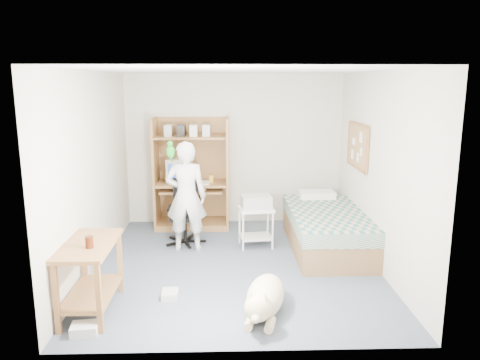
{
  "coord_description": "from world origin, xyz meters",
  "views": [
    {
      "loc": [
        -0.14,
        -5.78,
        2.37
      ],
      "look_at": [
        0.05,
        0.46,
        1.05
      ],
      "focal_mm": 35.0,
      "sensor_mm": 36.0,
      "label": 1
    }
  ],
  "objects_px": {
    "bed": "(326,229)",
    "side_desk": "(90,267)",
    "person": "(186,196)",
    "dog": "(264,297)",
    "printer_cart": "(256,221)",
    "computer_hutch": "(192,178)",
    "office_chair": "(185,221)"
  },
  "relations": [
    {
      "from": "office_chair",
      "to": "computer_hutch",
      "type": "bearing_deg",
      "value": 87.41
    },
    {
      "from": "person",
      "to": "dog",
      "type": "xyz_separation_m",
      "value": [
        0.95,
        -1.96,
        -0.59
      ]
    },
    {
      "from": "side_desk",
      "to": "person",
      "type": "height_order",
      "value": "person"
    },
    {
      "from": "side_desk",
      "to": "printer_cart",
      "type": "height_order",
      "value": "side_desk"
    },
    {
      "from": "office_chair",
      "to": "dog",
      "type": "relative_size",
      "value": 0.81
    },
    {
      "from": "bed",
      "to": "person",
      "type": "height_order",
      "value": "person"
    },
    {
      "from": "bed",
      "to": "person",
      "type": "xyz_separation_m",
      "value": [
        -2.0,
        0.01,
        0.5
      ]
    },
    {
      "from": "bed",
      "to": "side_desk",
      "type": "bearing_deg",
      "value": -147.5
    },
    {
      "from": "side_desk",
      "to": "dog",
      "type": "xyz_separation_m",
      "value": [
        1.8,
        -0.14,
        -0.3
      ]
    },
    {
      "from": "office_chair",
      "to": "dog",
      "type": "xyz_separation_m",
      "value": [
        1.0,
        -2.27,
        -0.14
      ]
    },
    {
      "from": "person",
      "to": "printer_cart",
      "type": "xyz_separation_m",
      "value": [
        0.99,
        0.1,
        -0.4
      ]
    },
    {
      "from": "person",
      "to": "bed",
      "type": "bearing_deg",
      "value": -179.1
    },
    {
      "from": "person",
      "to": "office_chair",
      "type": "bearing_deg",
      "value": -79.61
    },
    {
      "from": "side_desk",
      "to": "printer_cart",
      "type": "distance_m",
      "value": 2.66
    },
    {
      "from": "bed",
      "to": "side_desk",
      "type": "distance_m",
      "value": 3.39
    },
    {
      "from": "person",
      "to": "printer_cart",
      "type": "bearing_deg",
      "value": -173.29
    },
    {
      "from": "dog",
      "to": "printer_cart",
      "type": "height_order",
      "value": "printer_cart"
    },
    {
      "from": "dog",
      "to": "side_desk",
      "type": "bearing_deg",
      "value": -170.6
    },
    {
      "from": "dog",
      "to": "bed",
      "type": "bearing_deg",
      "value": 75.53
    },
    {
      "from": "computer_hutch",
      "to": "side_desk",
      "type": "height_order",
      "value": "computer_hutch"
    },
    {
      "from": "bed",
      "to": "person",
      "type": "relative_size",
      "value": 1.29
    },
    {
      "from": "side_desk",
      "to": "printer_cart",
      "type": "relative_size",
      "value": 1.71
    },
    {
      "from": "bed",
      "to": "printer_cart",
      "type": "bearing_deg",
      "value": 174.03
    },
    {
      "from": "computer_hutch",
      "to": "side_desk",
      "type": "bearing_deg",
      "value": -106.14
    },
    {
      "from": "computer_hutch",
      "to": "dog",
      "type": "xyz_separation_m",
      "value": [
        0.95,
        -3.08,
        -0.63
      ]
    },
    {
      "from": "computer_hutch",
      "to": "bed",
      "type": "distance_m",
      "value": 2.35
    },
    {
      "from": "person",
      "to": "dog",
      "type": "bearing_deg",
      "value": 117.0
    },
    {
      "from": "bed",
      "to": "office_chair",
      "type": "bearing_deg",
      "value": 171.39
    },
    {
      "from": "person",
      "to": "dog",
      "type": "distance_m",
      "value": 2.26
    },
    {
      "from": "office_chair",
      "to": "printer_cart",
      "type": "xyz_separation_m",
      "value": [
        1.04,
        -0.21,
        0.05
      ]
    },
    {
      "from": "computer_hutch",
      "to": "person",
      "type": "distance_m",
      "value": 1.11
    },
    {
      "from": "computer_hutch",
      "to": "dog",
      "type": "bearing_deg",
      "value": -72.89
    }
  ]
}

